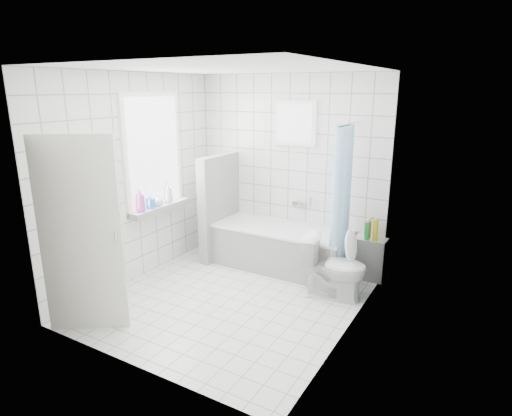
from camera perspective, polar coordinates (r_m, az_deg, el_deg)
The scene contains 19 objects.
ground at distance 5.19m, azimuth -3.33°, elevation -11.96°, with size 3.00×3.00×0.00m, color white.
ceiling at distance 4.60m, azimuth -3.87°, elevation 18.10°, with size 3.00×3.00×0.00m, color white.
wall_back at distance 6.01m, azimuth 4.35°, elevation 5.05°, with size 2.80×0.02×2.60m, color white.
wall_front at distance 3.62m, azimuth -16.78°, elevation -2.74°, with size 2.80×0.02×2.60m, color white.
wall_left at distance 5.61m, azimuth -15.64°, elevation 3.74°, with size 0.02×3.00×2.60m, color white.
wall_right at distance 4.14m, azimuth 12.80°, elevation -0.15°, with size 0.02×3.00×2.60m, color white.
window_left at distance 5.73m, azimuth -13.41°, elevation 7.20°, with size 0.01×0.90×1.40m, color white.
window_back at distance 5.84m, azimuth 5.19°, elevation 11.16°, with size 0.50×0.01×0.50m, color white.
window_sill at distance 5.85m, azimuth -12.64°, elevation 0.00°, with size 0.18×1.02×0.08m, color white.
door at distance 4.53m, azimuth -22.31°, elevation -3.57°, with size 0.04×0.80×2.00m, color silver.
bathtub at distance 5.92m, azimuth 3.36°, elevation -5.27°, with size 1.84×0.77×0.58m.
partition_wall at distance 6.21m, azimuth -4.91°, elevation 0.18°, with size 0.15×0.85×1.50m, color white.
tiled_ledge at distance 5.77m, azimuth 14.90°, elevation -6.51°, with size 0.40×0.24×0.55m, color white.
toilet at distance 5.14m, azimuth 10.43°, elevation -7.78°, with size 0.42×0.74×0.76m, color white.
curtain_rod at distance 5.19m, azimuth 12.19°, elevation 10.88°, with size 0.02×0.02×0.80m, color silver.
shower_curtain at distance 5.22m, azimuth 11.18°, elevation 0.92°, with size 0.14×0.48×1.78m, color #55B2FB, non-canonical shape.
tub_faucet at distance 5.99m, azimuth 5.74°, elevation 0.57°, with size 0.18×0.06×0.06m, color silver.
sill_bottles at distance 5.73m, azimuth -13.34°, elevation 1.38°, with size 0.17×0.64×0.30m.
ledge_bottles at distance 5.60m, azimuth 15.04°, elevation -2.87°, with size 0.17×0.15×0.28m.
Camera 1 is at (2.54, -3.83, 2.40)m, focal length 30.00 mm.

